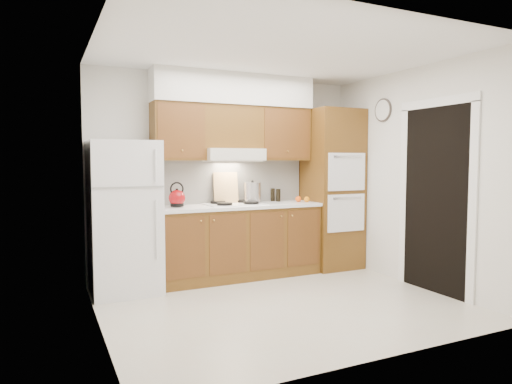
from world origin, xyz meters
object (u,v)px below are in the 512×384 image
fridge (124,217)px  kettle (177,198)px  oven_cabinet (332,189)px  stock_pot (252,192)px

fridge → kettle: size_ratio=8.62×
kettle → oven_cabinet: bearing=17.2°
fridge → kettle: fridge is taller
oven_cabinet → kettle: (-2.21, 0.03, -0.05)m
oven_cabinet → stock_pot: 1.20m
kettle → stock_pot: size_ratio=0.85×
stock_pot → fridge: bearing=-176.1°
kettle → stock_pot: (1.02, 0.05, 0.04)m
oven_cabinet → stock_pot: (-1.19, 0.08, -0.01)m
fridge → kettle: (0.63, 0.07, 0.19)m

